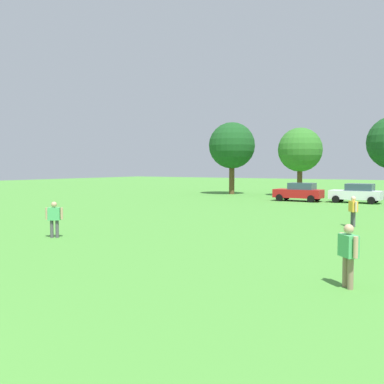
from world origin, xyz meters
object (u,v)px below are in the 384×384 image
at_px(parked_car_white_1, 357,193).
at_px(tree_far_left, 232,146).
at_px(bystander_near_trees, 54,216).
at_px(adult_bystander, 348,250).
at_px(parked_car_red_0, 299,192).
at_px(tree_center, 300,150).
at_px(bystander_midfield, 353,209).

xyz_separation_m(parked_car_white_1, tree_far_left, (-14.87, 5.42, 4.67)).
xyz_separation_m(bystander_near_trees, parked_car_white_1, (7.24, 27.05, -0.10)).
distance_m(adult_bystander, parked_car_red_0, 29.98).
xyz_separation_m(adult_bystander, bystander_near_trees, (-13.08, 1.69, -0.04)).
bearing_deg(tree_center, bystander_midfield, -65.07).
relative_size(bystander_near_trees, tree_far_left, 0.20).
bearing_deg(adult_bystander, parked_car_red_0, -22.55).
distance_m(bystander_midfield, tree_far_left, 28.59).
distance_m(parked_car_red_0, parked_car_white_1, 4.94).
bearing_deg(tree_center, parked_car_white_1, -40.41).
bearing_deg(parked_car_white_1, adult_bystander, 101.48).
relative_size(bystander_near_trees, tree_center, 0.22).
bearing_deg(adult_bystander, tree_far_left, -12.26).
bearing_deg(bystander_midfield, adult_bystander, 155.76).
relative_size(adult_bystander, bystander_near_trees, 1.05).
xyz_separation_m(adult_bystander, parked_car_red_0, (-10.72, 28.00, -0.14)).
height_order(bystander_near_trees, bystander_midfield, bystander_midfield).
bearing_deg(adult_bystander, bystander_near_trees, 39.16).
height_order(adult_bystander, bystander_midfield, adult_bystander).
xyz_separation_m(bystander_midfield, parked_car_red_0, (-8.12, 15.49, -0.11)).
distance_m(parked_car_red_0, tree_far_left, 12.63).
height_order(parked_car_red_0, tree_center, tree_center).
height_order(bystander_midfield, tree_far_left, tree_far_left).
xyz_separation_m(bystander_midfield, tree_center, (-10.36, 22.29, 3.95)).
height_order(parked_car_red_0, parked_car_white_1, same).
relative_size(adult_bystander, parked_car_red_0, 0.39).
bearing_deg(bystander_near_trees, parked_car_white_1, -139.44).
xyz_separation_m(bystander_near_trees, tree_far_left, (-7.63, 32.47, 4.57)).
relative_size(tree_far_left, tree_center, 1.12).
bearing_deg(parked_car_white_1, parked_car_red_0, 8.59).
bearing_deg(tree_far_left, parked_car_white_1, -20.01).
bearing_deg(parked_car_white_1, bystander_midfield, 101.29).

